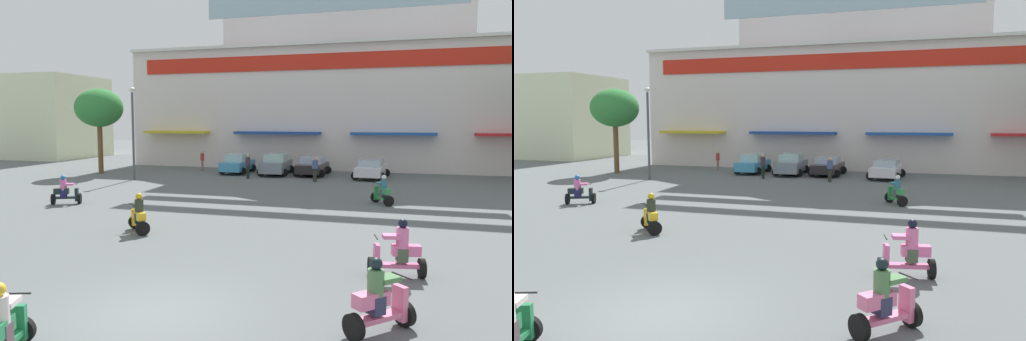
% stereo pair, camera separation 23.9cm
% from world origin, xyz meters
% --- Properties ---
extents(ground_plane, '(128.00, 128.00, 0.00)m').
position_xyz_m(ground_plane, '(0.00, 13.00, 0.00)').
color(ground_plane, '#5A5F60').
extents(colonial_building, '(36.84, 17.41, 19.40)m').
position_xyz_m(colonial_building, '(0.00, 36.32, 8.13)').
color(colonial_building, silver).
rests_on(colonial_building, ground).
extents(flank_building_left, '(9.35, 9.80, 8.82)m').
position_xyz_m(flank_building_left, '(-32.24, 35.53, 4.41)').
color(flank_building_left, beige).
rests_on(flank_building_left, ground).
extents(plaza_tree_0, '(3.60, 3.73, 6.53)m').
position_xyz_m(plaza_tree_0, '(-17.31, 23.08, 5.02)').
color(plaza_tree_0, brown).
rests_on(plaza_tree_0, ground).
extents(parked_car_0, '(2.26, 4.03, 1.50)m').
position_xyz_m(parked_car_0, '(-7.19, 26.31, 0.75)').
color(parked_car_0, '#3F91C3').
rests_on(parked_car_0, ground).
extents(parked_car_1, '(2.46, 4.48, 1.62)m').
position_xyz_m(parked_car_1, '(-4.05, 26.19, 0.81)').
color(parked_car_1, gray).
rests_on(parked_car_1, ground).
extents(parked_car_2, '(2.49, 4.11, 1.39)m').
position_xyz_m(parked_car_2, '(-1.32, 26.52, 0.71)').
color(parked_car_2, black).
rests_on(parked_car_2, ground).
extents(parked_car_3, '(2.59, 4.29, 1.35)m').
position_xyz_m(parked_car_3, '(3.00, 25.78, 0.70)').
color(parked_car_3, silver).
rests_on(parked_car_3, ground).
extents(scooter_rider_0, '(1.39, 1.41, 1.54)m').
position_xyz_m(scooter_rider_0, '(4.64, 0.45, 0.64)').
color(scooter_rider_0, black).
rests_on(scooter_rider_0, ground).
extents(scooter_rider_3, '(1.33, 1.39, 1.48)m').
position_xyz_m(scooter_rider_3, '(-4.26, 6.59, 0.60)').
color(scooter_rider_3, black).
rests_on(scooter_rider_3, ground).
extents(scooter_rider_4, '(1.53, 0.79, 1.57)m').
position_xyz_m(scooter_rider_4, '(4.96, 4.06, 0.66)').
color(scooter_rider_4, black).
rests_on(scooter_rider_4, ground).
extents(scooter_rider_5, '(1.47, 1.08, 1.44)m').
position_xyz_m(scooter_rider_5, '(-10.85, 10.83, 0.59)').
color(scooter_rider_5, black).
rests_on(scooter_rider_5, ground).
extents(scooter_rider_6, '(1.18, 1.48, 1.48)m').
position_xyz_m(scooter_rider_6, '(4.16, 15.27, 0.61)').
color(scooter_rider_6, black).
rests_on(scooter_rider_6, ground).
extents(pedestrian_0, '(0.34, 0.34, 1.66)m').
position_xyz_m(pedestrian_0, '(-10.45, 26.96, 0.97)').
color(pedestrian_0, '#786456').
rests_on(pedestrian_0, ground).
extents(pedestrian_1, '(0.51, 0.51, 1.66)m').
position_xyz_m(pedestrian_1, '(-0.50, 22.85, 0.93)').
color(pedestrian_1, '#2A2B22').
rests_on(pedestrian_1, ground).
extents(pedestrian_3, '(0.47, 0.47, 1.74)m').
position_xyz_m(pedestrian_3, '(-5.33, 23.17, 1.00)').
color(pedestrian_3, black).
rests_on(pedestrian_3, ground).
extents(streetlamp_near, '(0.40, 0.40, 6.36)m').
position_xyz_m(streetlamp_near, '(-12.76, 20.38, 3.74)').
color(streetlamp_near, '#474C51').
rests_on(streetlamp_near, ground).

